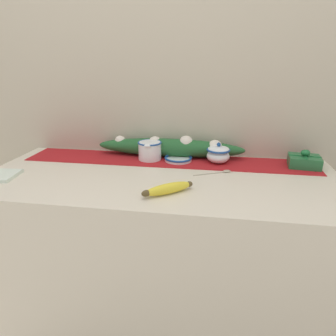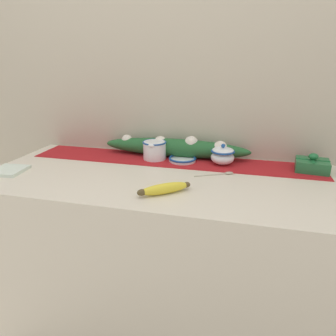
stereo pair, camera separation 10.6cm
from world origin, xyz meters
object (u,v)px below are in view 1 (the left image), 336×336
banana (168,189)px  cream_pitcher (150,150)px  sugar_bowl (218,154)px  gift_box (304,161)px  spoon (224,172)px  napkin_stack (0,175)px  small_dish (178,159)px

banana → cream_pitcher: bearing=111.4°
sugar_bowl → gift_box: 0.41m
sugar_bowl → spoon: bearing=-77.6°
napkin_stack → gift_box: 1.39m
spoon → small_dish: bearing=124.7°
sugar_bowl → gift_box: bearing=0.5°
spoon → gift_box: gift_box is taller
napkin_stack → gift_box: size_ratio=0.89×
small_dish → spoon: size_ratio=0.81×
sugar_bowl → gift_box: size_ratio=0.74×
sugar_bowl → spoon: 0.14m
cream_pitcher → spoon: size_ratio=0.82×
spoon → gift_box: bearing=-6.3°
spoon → gift_box: size_ratio=1.10×
cream_pitcher → napkin_stack: 0.69m
napkin_stack → small_dish: bearing=24.5°
cream_pitcher → banana: (0.16, -0.40, -0.03)m
cream_pitcher → banana: 0.43m
sugar_bowl → napkin_stack: sugar_bowl is taller
cream_pitcher → sugar_bowl: bearing=-0.1°
spoon → gift_box: (0.38, 0.13, 0.03)m
spoon → banana: bearing=-154.7°
banana → napkin_stack: 0.76m
cream_pitcher → banana: cream_pitcher is taller
cream_pitcher → spoon: (0.37, -0.13, -0.05)m
small_dish → gift_box: (0.61, 0.01, 0.02)m
sugar_bowl → small_dish: sugar_bowl is taller
gift_box → napkin_stack: bearing=-165.7°
small_dish → gift_box: gift_box is taller
banana → sugar_bowl: bearing=64.7°
small_dish → banana: banana is taller
banana → small_dish: bearing=91.5°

